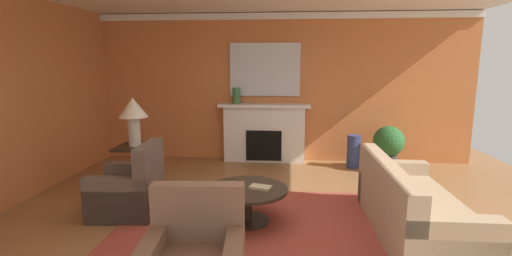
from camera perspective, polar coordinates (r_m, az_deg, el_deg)
The scene contains 16 objects.
ground_plane at distance 4.85m, azimuth 1.59°, elevation -13.98°, with size 9.14×9.14×0.00m, color olive.
wall_fireplace at distance 7.48m, azimuth 3.09°, elevation 6.17°, with size 7.63×0.12×2.93m, color #CC723D.
wall_window at distance 6.10m, azimuth -33.99°, elevation 3.56°, with size 0.12×6.57×2.93m, color #CC723D.
crown_moulding at distance 7.43m, azimuth 3.18°, elevation 16.83°, with size 7.63×0.08×0.12m, color white.
area_rug at distance 4.79m, azimuth -1.34°, elevation -14.21°, with size 3.12×2.29×0.01m, color #993D33.
fireplace at distance 7.40m, azimuth 1.27°, elevation -0.99°, with size 1.80×0.35×1.16m.
mantel_mirror at distance 7.38m, azimuth 1.38°, elevation 8.97°, with size 1.39×0.04×1.03m, color silver.
sofa at distance 4.73m, azimuth 22.78°, elevation -11.54°, with size 0.92×2.11×0.85m.
armchair_near_window at distance 5.20m, azimuth -18.86°, elevation -9.18°, with size 0.84×0.84×0.95m.
coffee_table at distance 4.66m, azimuth -1.35°, elevation -10.52°, with size 1.00×1.00×0.45m.
side_table at distance 6.10m, azimuth -17.94°, elevation -5.39°, with size 0.56×0.56×0.70m.
table_lamp at distance 5.94m, azimuth -18.37°, elevation 2.31°, with size 0.44×0.44×0.75m.
vase_mantel_left at distance 7.30m, azimuth -3.06°, elevation 4.96°, with size 0.15×0.15×0.32m, color #33703D.
vase_tall_corner at distance 7.25m, azimuth 14.75°, elevation -3.51°, with size 0.25×0.25×0.62m, color navy.
book_red_cover at distance 4.59m, azimuth 0.68°, elevation -9.11°, with size 0.25×0.16×0.03m, color tan.
potted_plant at distance 7.21m, azimuth 19.71°, elevation -2.38°, with size 0.56×0.56×0.83m.
Camera 1 is at (0.26, -4.41, 1.98)m, focal length 25.99 mm.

